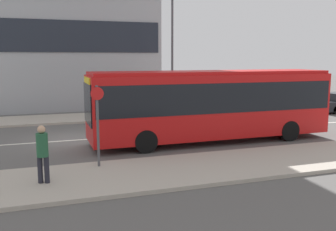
{
  "coord_description": "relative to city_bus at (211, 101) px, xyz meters",
  "views": [
    {
      "loc": [
        -1.56,
        -17.76,
        3.85
      ],
      "look_at": [
        3.84,
        -1.93,
        1.26
      ],
      "focal_mm": 40.0,
      "sensor_mm": 36.0,
      "label": 1
    }
  ],
  "objects": [
    {
      "name": "bus_stop_sign",
      "position": [
        -5.62,
        -2.88,
        -0.11
      ],
      "size": [
        0.44,
        0.12,
        2.8
      ],
      "color": "#4C4C51",
      "rests_on": "sidewalk_near"
    },
    {
      "name": "lane_centerline",
      "position": [
        -5.84,
        2.23,
        -1.87
      ],
      "size": [
        41.8,
        0.16,
        0.01
      ],
      "color": "silver",
      "rests_on": "ground_plane"
    },
    {
      "name": "parked_car_0",
      "position": [
        7.97,
        5.76,
        -1.22
      ],
      "size": [
        4.57,
        1.79,
        1.4
      ],
      "color": "maroon",
      "rests_on": "ground_plane"
    },
    {
      "name": "ground_plane",
      "position": [
        -5.84,
        2.23,
        -1.88
      ],
      "size": [
        120.0,
        120.0,
        0.0
      ],
      "primitive_type": "plane",
      "color": "#595654"
    },
    {
      "name": "sidewalk_near",
      "position": [
        -5.84,
        -4.02,
        -1.81
      ],
      "size": [
        44.0,
        3.5,
        0.13
      ],
      "color": "#B2A899",
      "rests_on": "ground_plane"
    },
    {
      "name": "city_bus",
      "position": [
        0.0,
        0.0,
        0.0
      ],
      "size": [
        11.23,
        2.6,
        3.26
      ],
      "rotation": [
        0.0,
        0.0,
        0.01
      ],
      "color": "red",
      "rests_on": "ground_plane"
    },
    {
      "name": "pedestrian_near_stop",
      "position": [
        -7.45,
        -4.11,
        -0.75
      ],
      "size": [
        0.34,
        0.34,
        1.75
      ],
      "rotation": [
        0.0,
        0.0,
        -0.34
      ],
      "color": "#23232D",
      "rests_on": "sidewalk_near"
    },
    {
      "name": "sidewalk_far",
      "position": [
        -5.84,
        8.48,
        -1.81
      ],
      "size": [
        44.0,
        3.5,
        0.13
      ],
      "color": "#B2A899",
      "rests_on": "ground_plane"
    },
    {
      "name": "street_lamp",
      "position": [
        0.64,
        7.21,
        2.9
      ],
      "size": [
        0.36,
        0.36,
        7.73
      ],
      "color": "#4C4C51",
      "rests_on": "sidewalk_far"
    }
  ]
}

